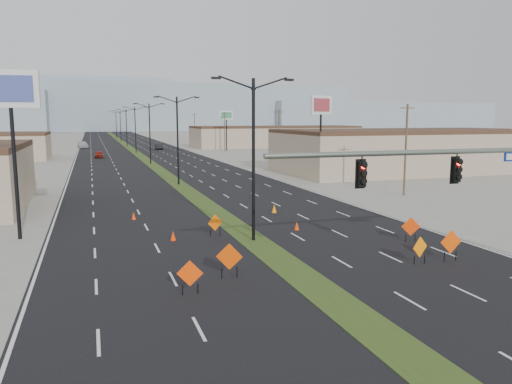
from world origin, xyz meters
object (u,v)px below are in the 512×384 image
object	(u,v)px
signal_mast	(488,178)
cone_3	(134,216)
streetlight_1	(178,138)
cone_2	(274,209)
construction_sign_1	(229,258)
pole_sign_west	(10,101)
car_far	(83,145)
pole_sign_east_far	(226,118)
cone_0	(173,236)
construction_sign_2	(215,224)
construction_sign_3	(420,248)
pole_sign_east_near	(321,111)
car_mid	(159,146)
car_left	(99,155)
cone_1	(297,226)
streetlight_6	(116,124)
streetlight_2	(150,131)
streetlight_4	(126,126)
streetlight_3	(135,128)
construction_sign_0	(190,275)
construction_sign_5	(451,243)
streetlight_0	(253,155)
construction_sign_4	(411,227)
streetlight_5	(120,125)

from	to	relation	value
signal_mast	cone_3	bearing A→B (deg)	128.51
streetlight_1	cone_2	bearing A→B (deg)	-77.22
construction_sign_1	pole_sign_west	xyz separation A→B (m)	(-10.61, 11.84, 7.66)
car_far	pole_sign_east_far	xyz separation A→B (m)	(32.45, -20.87, 6.76)
cone_0	construction_sign_2	bearing A→B (deg)	6.51
construction_sign_3	pole_sign_east_near	bearing A→B (deg)	56.70
car_mid	car_left	bearing A→B (deg)	-122.56
cone_1	streetlight_1	bearing A→B (deg)	98.15
streetlight_6	car_far	bearing A→B (deg)	-100.46
car_far	pole_sign_east_near	world-z (taller)	pole_sign_east_near
construction_sign_1	cone_2	size ratio (longest dim) A/B	2.51
car_left	cone_2	bearing A→B (deg)	-77.40
car_left	cone_1	size ratio (longest dim) A/B	6.48
streetlight_1	streetlight_2	size ratio (longest dim) A/B	1.00
streetlight_4	pole_sign_east_far	distance (m)	34.03
construction_sign_1	cone_2	xyz separation A→B (m)	(7.86, 15.00, -0.67)
streetlight_3	cone_3	distance (m)	75.41
pole_sign_west	signal_mast	bearing A→B (deg)	-28.09
streetlight_2	pole_sign_west	xyz separation A→B (m)	(-14.00, -50.85, 3.26)
cone_0	car_far	bearing A→B (deg)	93.62
construction_sign_0	pole_sign_east_far	bearing A→B (deg)	89.85
car_mid	pole_sign_west	world-z (taller)	pole_sign_west
car_mid	construction_sign_5	bearing A→B (deg)	-88.35
streetlight_2	car_far	world-z (taller)	streetlight_2
construction_sign_0	streetlight_4	bearing A→B (deg)	103.07
signal_mast	streetlight_4	xyz separation A→B (m)	(-8.56, 122.00, 0.63)
streetlight_3	pole_sign_west	size ratio (longest dim) A/B	0.95
cone_2	streetlight_4	bearing A→B (deg)	92.47
signal_mast	car_left	world-z (taller)	signal_mast
construction_sign_1	cone_0	size ratio (longest dim) A/B	2.74
streetlight_2	car_far	xyz separation A→B (m)	(-11.41, 50.21, -4.60)
streetlight_4	car_far	bearing A→B (deg)	-153.08
pole_sign_west	construction_sign_1	bearing A→B (deg)	-42.34
cone_3	pole_sign_east_near	size ratio (longest dim) A/B	0.06
streetlight_6	streetlight_2	bearing A→B (deg)	-90.00
cone_2	streetlight_1	bearing A→B (deg)	102.78
signal_mast	streetlight_4	world-z (taller)	streetlight_4
car_far	cone_1	distance (m)	105.42
construction_sign_2	construction_sign_3	size ratio (longest dim) A/B	0.98
construction_sign_2	cone_1	world-z (taller)	construction_sign_2
streetlight_2	streetlight_0	bearing A→B (deg)	-90.00
construction_sign_4	pole_sign_east_far	xyz separation A→B (m)	(11.87, 88.69, 6.66)
car_left	car_mid	bearing A→B (deg)	58.61
car_mid	pole_sign_east_far	xyz separation A→B (m)	(14.81, -8.54, 6.81)
car_left	cone_2	world-z (taller)	car_left
streetlight_5	construction_sign_0	size ratio (longest dim) A/B	6.52
car_left	streetlight_0	bearing A→B (deg)	-82.16
streetlight_5	car_mid	world-z (taller)	streetlight_5
cone_1	cone_3	xyz separation A→B (m)	(-10.34, 7.16, -0.01)
construction_sign_3	pole_sign_west	size ratio (longest dim) A/B	0.14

